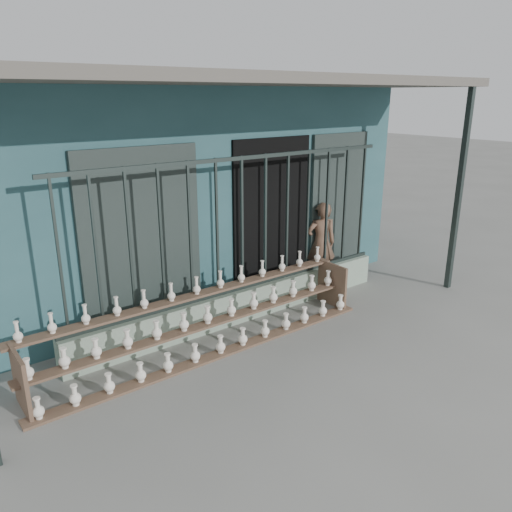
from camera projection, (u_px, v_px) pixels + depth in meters
ground at (307, 356)px, 5.98m from camera, size 60.00×60.00×0.00m
workshop_building at (143, 177)px, 8.66m from camera, size 7.40×6.60×3.21m
parapet_wall at (243, 304)px, 6.89m from camera, size 5.00×0.20×0.45m
security_fence at (242, 225)px, 6.54m from camera, size 5.00×0.04×1.80m
shelf_rack at (209, 321)px, 6.06m from camera, size 4.50×0.68×0.85m
elderly_woman at (321, 244)px, 8.08m from camera, size 0.59×0.50×1.36m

